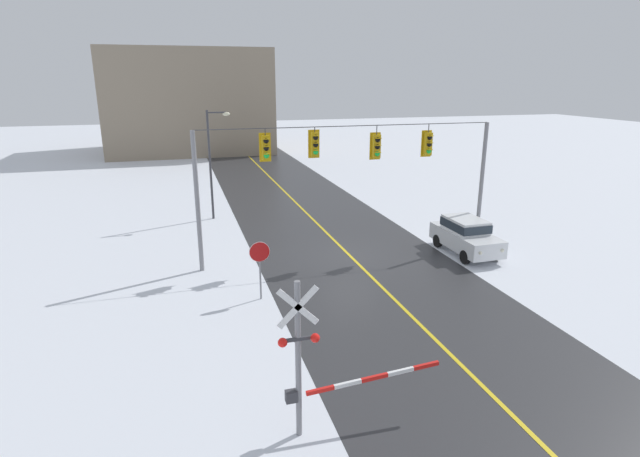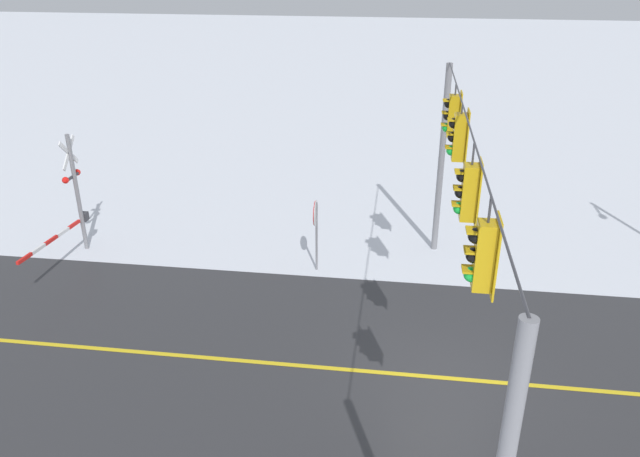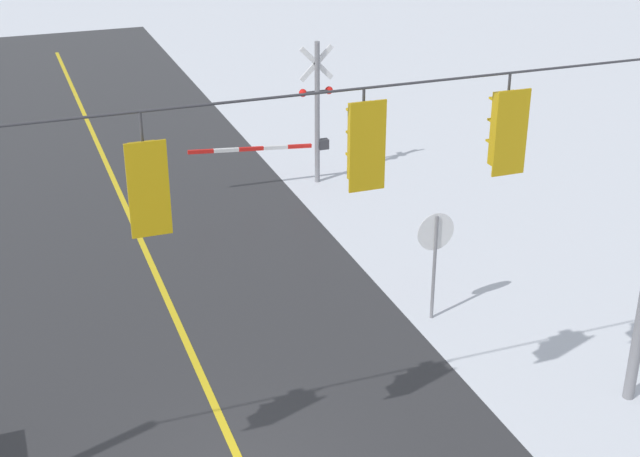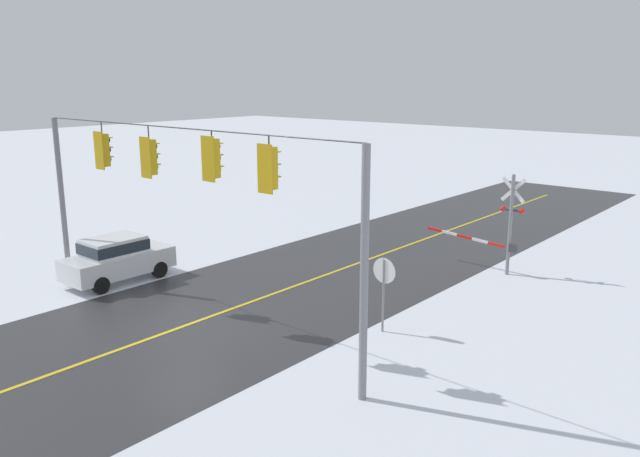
{
  "view_description": "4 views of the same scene",
  "coord_description": "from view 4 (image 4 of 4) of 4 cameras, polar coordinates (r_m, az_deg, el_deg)",
  "views": [
    {
      "loc": [
        -7.76,
        -21.7,
        8.28
      ],
      "look_at": [
        -2.44,
        -3.28,
        2.52
      ],
      "focal_mm": 28.22,
      "sensor_mm": 36.0,
      "label": 1
    },
    {
      "loc": [
        12.21,
        -1.3,
        9.44
      ],
      "look_at": [
        -3.2,
        -3.4,
        2.27
      ],
      "focal_mm": 34.73,
      "sensor_mm": 36.0,
      "label": 2
    },
    {
      "loc": [
        2.86,
        10.67,
        9.49
      ],
      "look_at": [
        -2.39,
        -3.42,
        2.59
      ],
      "focal_mm": 50.8,
      "sensor_mm": 36.0,
      "label": 3
    },
    {
      "loc": [
        -15.27,
        11.26,
        7.61
      ],
      "look_at": [
        -2.73,
        -3.42,
        2.97
      ],
      "focal_mm": 35.33,
      "sensor_mm": 36.0,
      "label": 4
    }
  ],
  "objects": [
    {
      "name": "parked_car_white",
      "position": [
        25.18,
        -17.94,
        -2.5
      ],
      "size": [
        1.85,
        4.21,
        1.74
      ],
      "color": "white",
      "rests_on": "ground"
    },
    {
      "name": "ground_plane",
      "position": [
        20.44,
        -12.28,
        -8.68
      ],
      "size": [
        160.0,
        160.0,
        0.0
      ],
      "primitive_type": "plane",
      "color": "silver"
    },
    {
      "name": "signal_span",
      "position": [
        19.18,
        -12.75,
        3.57
      ],
      "size": [
        14.2,
        0.47,
        6.22
      ],
      "color": "gray",
      "rests_on": "ground"
    },
    {
      "name": "railroad_crossing",
      "position": [
        25.78,
        16.23,
        0.37
      ],
      "size": [
        4.15,
        0.31,
        4.0
      ],
      "color": "gray",
      "rests_on": "ground"
    },
    {
      "name": "stop_sign",
      "position": [
        19.15,
        5.83,
        -4.5
      ],
      "size": [
        0.8,
        0.09,
        2.35
      ],
      "color": "gray",
      "rests_on": "ground"
    }
  ]
}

